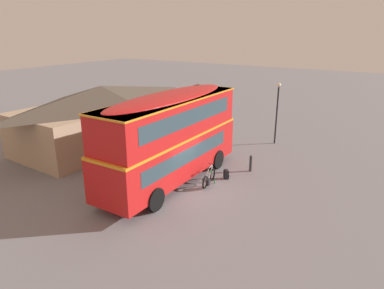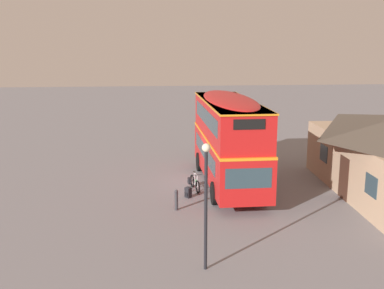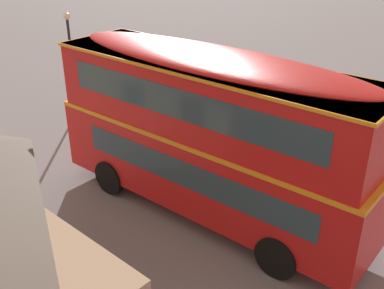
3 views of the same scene
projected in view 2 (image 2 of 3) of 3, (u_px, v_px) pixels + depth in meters
name	position (u px, v px, depth m)	size (l,w,h in m)	color
ground_plane	(206.00, 183.00, 25.12)	(120.00, 120.00, 0.00)	slate
double_decker_bus	(229.00, 137.00, 24.26)	(9.65, 2.74, 4.79)	black
touring_bicycle	(194.00, 183.00, 23.88)	(1.76, 0.64, 0.98)	black
backpack_on_ground	(188.00, 192.00, 22.71)	(0.38, 0.37, 0.55)	black
water_bottle_green_metal	(191.00, 189.00, 23.66)	(0.07, 0.07, 0.26)	green
street_lamp	(206.00, 192.00, 14.95)	(0.28, 0.28, 4.33)	black
kerb_bollard	(176.00, 200.00, 20.93)	(0.16, 0.16, 0.97)	#333338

